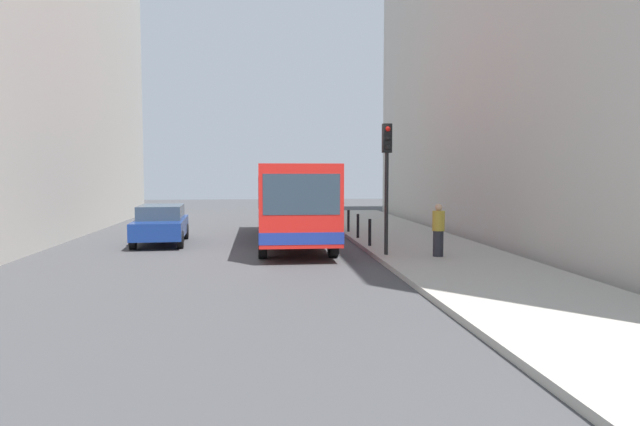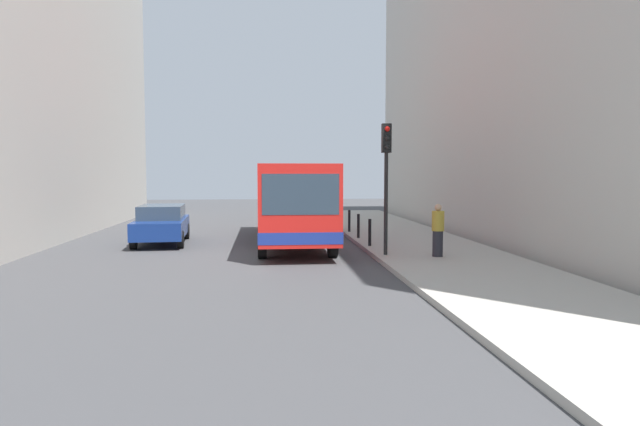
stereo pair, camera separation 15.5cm
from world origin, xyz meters
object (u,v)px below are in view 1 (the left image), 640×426
car_beside_bus (161,223)px  bollard_near (370,232)px  traffic_light (387,164)px  bollard_mid (358,226)px  bus (291,199)px  bollard_far (348,221)px  pedestrian_near_signal (438,230)px

car_beside_bus → bollard_near: 8.06m
traffic_light → bollard_mid: bearing=91.2°
car_beside_bus → bollard_mid: 7.64m
car_beside_bus → traffic_light: 9.36m
bus → bollard_mid: bus is taller
bollard_far → pedestrian_near_signal: pedestrian_near_signal is taller
traffic_light → bollard_far: (-0.10, 7.12, -2.38)m
bollard_far → car_beside_bus: bearing=-163.0°
car_beside_bus → pedestrian_near_signal: pedestrian_near_signal is taller
bus → pedestrian_near_signal: bus is taller
bus → bollard_far: bus is taller
bollard_far → traffic_light: bearing=-89.2°
bollard_near → car_beside_bus: bearing=161.3°
bus → pedestrian_near_signal: bearing=129.5°
bollard_far → pedestrian_near_signal: (1.62, -7.64, 0.33)m
car_beside_bus → bollard_mid: bearing=175.4°
bollard_mid → pedestrian_near_signal: (1.62, -5.19, 0.33)m
bus → bollard_mid: bearing=-179.3°
bollard_far → bus: bearing=-136.8°
car_beside_bus → pedestrian_near_signal: bearing=146.5°
bus → pedestrian_near_signal: 6.73m
bus → pedestrian_near_signal: size_ratio=6.78×
bus → traffic_light: traffic_light is taller
car_beside_bus → pedestrian_near_signal: size_ratio=2.77×
pedestrian_near_signal → bollard_near: bearing=64.5°
car_beside_bus → bollard_mid: size_ratio=4.74×
bus → car_beside_bus: bearing=-1.9°
bollard_far → bollard_mid: bearing=-90.0°
car_beside_bus → bollard_near: size_ratio=4.74×
bollard_near → bollard_far: bearing=90.0°
bollard_near → pedestrian_near_signal: 3.20m
bollard_mid → bollard_far: (0.00, 2.45, 0.00)m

